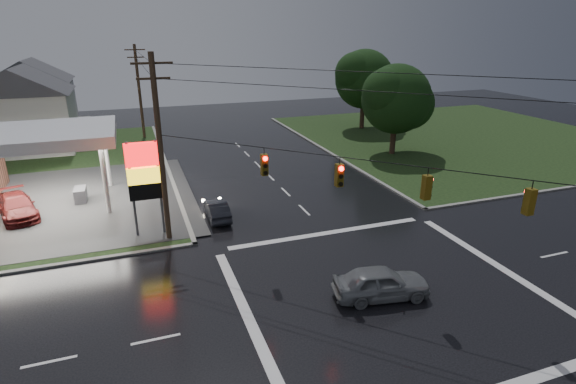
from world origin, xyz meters
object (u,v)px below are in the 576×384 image
object	(u,v)px
pylon_sign	(144,174)
utility_pole_n	(139,91)
tree_ne_far	(365,79)
house_near	(24,109)
utility_pole_nw	(160,148)
car_crossing	(381,283)
car_pump	(17,206)
tree_ne_near	(397,99)
car_north	(217,210)
house_far	(33,94)

from	to	relation	value
pylon_sign	utility_pole_n	distance (m)	27.56
tree_ne_far	house_near	bearing A→B (deg)	176.99
utility_pole_n	pylon_sign	bearing A→B (deg)	-92.08
utility_pole_nw	car_crossing	xyz separation A→B (m)	(8.91, -9.89, -4.94)
tree_ne_far	pylon_sign	bearing A→B (deg)	-139.65
pylon_sign	tree_ne_far	xyz separation A→B (m)	(27.65, 23.49, 2.17)
house_near	car_pump	world-z (taller)	house_near
utility_pole_nw	tree_ne_far	size ratio (longest dim) A/B	1.12
pylon_sign	house_near	size ratio (longest dim) A/B	0.54
utility_pole_nw	house_near	bearing A→B (deg)	113.37
pylon_sign	tree_ne_near	size ratio (longest dim) A/B	0.67
pylon_sign	utility_pole_nw	size ratio (longest dim) A/B	0.55
tree_ne_near	car_north	xyz separation A→B (m)	(-20.24, -10.34, -4.94)
utility_pole_nw	tree_ne_near	distance (m)	26.74
house_near	car_north	xyz separation A→B (m)	(14.85, -24.35, -3.78)
house_far	house_near	bearing A→B (deg)	-85.24
house_far	tree_ne_far	xyz separation A→B (m)	(39.10, -14.01, 1.77)
tree_ne_far	house_far	bearing A→B (deg)	160.29
pylon_sign	car_pump	size ratio (longest dim) A/B	1.15
pylon_sign	tree_ne_near	bearing A→B (deg)	25.01
car_crossing	car_pump	distance (m)	24.88
utility_pole_n	car_north	world-z (taller)	utility_pole_n
house_near	tree_ne_far	size ratio (longest dim) A/B	1.13
pylon_sign	house_near	distance (m)	27.56
pylon_sign	tree_ne_far	distance (m)	36.35
pylon_sign	car_north	bearing A→B (deg)	14.64
house_near	car_crossing	xyz separation A→B (m)	(20.36, -36.39, -3.62)
pylon_sign	house_far	bearing A→B (deg)	106.98
utility_pole_n	house_far	size ratio (longest dim) A/B	0.95
car_pump	pylon_sign	bearing A→B (deg)	-53.72
house_near	house_far	xyz separation A→B (m)	(-1.00, 12.00, 0.00)
pylon_sign	utility_pole_n	bearing A→B (deg)	87.92
pylon_sign	car_crossing	size ratio (longest dim) A/B	1.31
car_north	tree_ne_far	bearing A→B (deg)	-135.66
pylon_sign	tree_ne_far	world-z (taller)	tree_ne_far
pylon_sign	car_crossing	bearing A→B (deg)	-47.71
tree_ne_far	tree_ne_near	bearing A→B (deg)	-104.07
utility_pole_n	house_near	xyz separation A→B (m)	(-11.45, -2.00, -1.06)
tree_ne_far	car_north	xyz separation A→B (m)	(-23.25, -22.34, -5.56)
utility_pole_n	car_pump	size ratio (longest dim) A/B	2.01
pylon_sign	car_crossing	xyz separation A→B (m)	(9.91, -10.89, -3.23)
utility_pole_nw	house_near	xyz separation A→B (m)	(-11.45, 26.50, -1.32)
utility_pole_nw	tree_ne_far	distance (m)	36.20
house_near	car_pump	distance (m)	19.96
house_far	tree_ne_near	bearing A→B (deg)	-35.77
house_near	tree_ne_near	size ratio (longest dim) A/B	1.23
tree_ne_near	car_crossing	world-z (taller)	tree_ne_near
utility_pole_n	car_pump	distance (m)	23.94
car_crossing	car_pump	size ratio (longest dim) A/B	0.88
car_pump	utility_pole_nw	bearing A→B (deg)	-54.86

